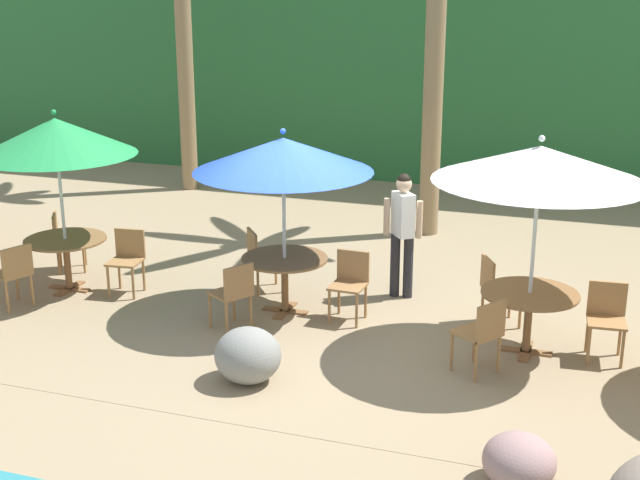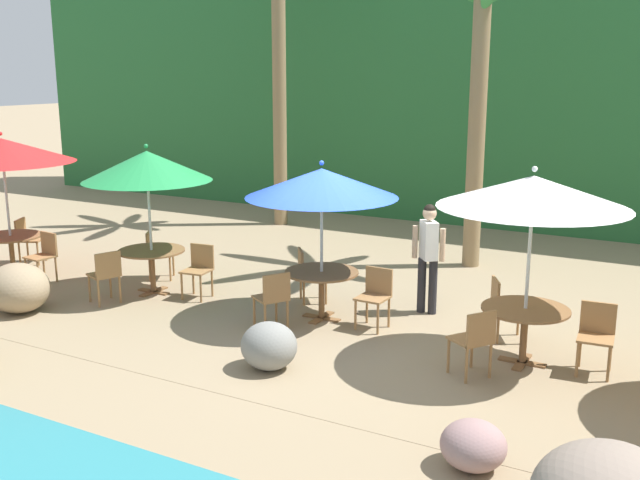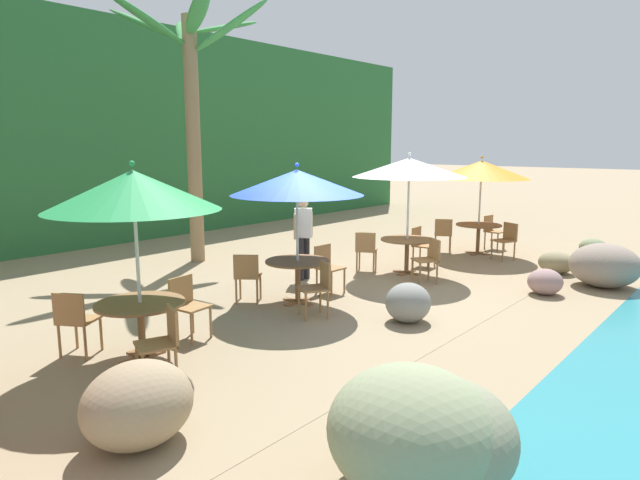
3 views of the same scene
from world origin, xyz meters
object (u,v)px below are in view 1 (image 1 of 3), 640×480
object	(u,v)px
dining_table_green	(66,247)
umbrella_white	(540,164)
umbrella_green	(56,137)
chair_white_left	(483,331)
dining_table_white	(529,303)
dining_table_blue	(285,267)
chair_white_inland	(495,286)
chair_blue_inland	(260,255)
umbrella_blue	(283,155)
waiter_in_white	(403,226)
chair_green_inland	(64,237)
chair_blue_seaward	(350,280)
chair_blue_left	(234,291)
chair_green_seaward	(128,256)
chair_green_left	(14,272)
chair_white_seaward	(606,315)

from	to	relation	value
dining_table_green	umbrella_white	world-z (taller)	umbrella_white
umbrella_green	chair_white_left	size ratio (longest dim) A/B	2.86
dining_table_green	dining_table_white	world-z (taller)	same
dining_table_blue	chair_white_inland	size ratio (longest dim) A/B	1.26
umbrella_green	dining_table_blue	distance (m)	3.47
umbrella_white	dining_table_white	bearing A→B (deg)	90.00
chair_blue_inland	chair_white_inland	size ratio (longest dim) A/B	1.00
umbrella_blue	waiter_in_white	size ratio (longest dim) A/B	1.40
chair_green_inland	chair_blue_seaward	size ratio (longest dim) A/B	1.00
waiter_in_white	chair_blue_seaward	bearing A→B (deg)	-114.09
chair_white_inland	umbrella_blue	bearing A→B (deg)	-170.64
umbrella_white	chair_white_left	distance (m)	1.90
chair_blue_left	chair_white_inland	bearing A→B (deg)	22.13
umbrella_white	chair_blue_inland	bearing A→B (deg)	166.12
chair_green_inland	chair_green_seaward	bearing A→B (deg)	-20.18
chair_blue_seaward	dining_table_white	xyz separation A→B (m)	(2.22, -0.34, 0.10)
chair_green_left	chair_blue_seaward	world-z (taller)	same
dining_table_green	chair_green_left	distance (m)	0.86
chair_green_seaward	umbrella_white	world-z (taller)	umbrella_white
chair_green_seaward	chair_white_inland	bearing A→B (deg)	4.97
chair_white_inland	chair_green_seaward	bearing A→B (deg)	-175.03
umbrella_blue	chair_blue_inland	xyz separation A→B (m)	(-0.59, 0.62, -1.55)
chair_blue_inland	chair_blue_left	size ratio (longest dim) A/B	1.00
chair_green_left	chair_blue_seaward	distance (m)	4.33
dining_table_green	chair_blue_seaward	world-z (taller)	chair_blue_seaward
dining_table_blue	chair_blue_inland	bearing A→B (deg)	133.74
chair_white_left	chair_green_inland	bearing A→B (deg)	166.26
chair_green_inland	waiter_in_white	xyz separation A→B (m)	(4.91, 0.52, 0.47)
umbrella_green	chair_green_seaward	xyz separation A→B (m)	(0.83, 0.19, -1.62)
umbrella_green	chair_white_inland	size ratio (longest dim) A/B	2.86
dining_table_blue	chair_blue_left	bearing A→B (deg)	-114.86
chair_blue_inland	waiter_in_white	xyz separation A→B (m)	(1.87, 0.40, 0.47)
umbrella_blue	waiter_in_white	xyz separation A→B (m)	(1.28, 1.02, -1.07)
umbrella_green	umbrella_blue	size ratio (longest dim) A/B	1.04
chair_green_seaward	dining_table_white	bearing A→B (deg)	-3.12
chair_blue_seaward	waiter_in_white	bearing A→B (deg)	65.91
chair_blue_inland	chair_white_inland	xyz separation A→B (m)	(3.19, -0.19, 0.00)
dining_table_green	chair_white_seaward	size ratio (longest dim) A/B	1.26
chair_blue_left	chair_blue_inland	bearing A→B (deg)	99.44
dining_table_blue	waiter_in_white	xyz separation A→B (m)	(1.28, 1.02, 0.37)
dining_table_white	chair_white_seaward	bearing A→B (deg)	10.72
chair_green_seaward	chair_blue_seaward	xyz separation A→B (m)	(3.13, 0.05, 0.00)
chair_blue_left	chair_green_left	bearing A→B (deg)	-175.52
chair_blue_seaward	chair_white_left	xyz separation A→B (m)	(1.81, -1.09, 0.00)
chair_blue_inland	dining_table_white	xyz separation A→B (m)	(3.66, -0.90, 0.10)
umbrella_white	chair_green_inland	bearing A→B (deg)	173.30
dining_table_green	chair_white_seaward	world-z (taller)	chair_white_seaward
umbrella_green	dining_table_blue	world-z (taller)	umbrella_green
chair_blue_left	chair_white_seaward	bearing A→B (deg)	8.63
chair_blue_left	dining_table_blue	bearing A→B (deg)	65.14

